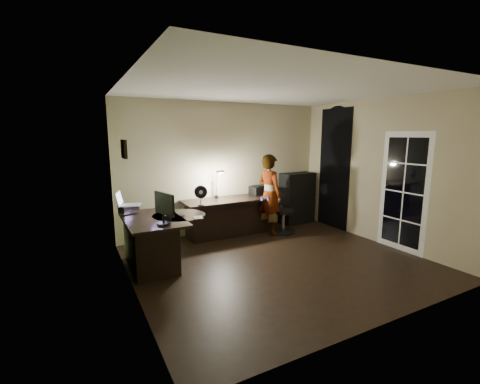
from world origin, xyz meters
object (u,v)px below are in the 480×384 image
cabinet (297,198)px  monitor (163,213)px  office_chair (284,211)px  desk_right (232,217)px  person (270,195)px  desk_left (154,242)px

cabinet → monitor: 3.83m
monitor → office_chair: (2.77, 0.98, -0.49)m
monitor → office_chair: monitor is taller
desk_right → monitor: bearing=-142.7°
office_chair → person: bearing=-173.3°
office_chair → monitor: bearing=-139.7°
cabinet → person: person is taller
desk_right → person: person is taller
office_chair → person: (-0.31, 0.08, 0.36)m
person → monitor: bearing=101.8°
monitor → office_chair: bearing=4.3°
person → cabinet: bearing=-79.2°
cabinet → person: size_ratio=0.71×
cabinet → monitor: (-3.51, -1.48, 0.37)m
desk_left → person: (2.52, 0.61, 0.44)m
desk_left → office_chair: bearing=10.6°
monitor → person: bearing=8.0°
desk_left → monitor: (0.06, -0.45, 0.57)m
desk_right → cabinet: bearing=4.9°
desk_right → person: (0.72, -0.28, 0.45)m
desk_left → desk_right: (1.81, 0.88, -0.01)m
desk_right → office_chair: 1.08m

